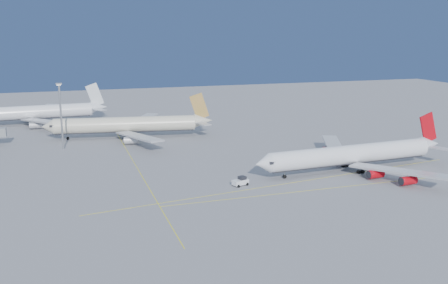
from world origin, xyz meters
TOP-DOWN VIEW (x-y plane):
  - ground at (0.00, 0.00)m, footprint 500.00×500.00m
  - taxiway_lines at (-14.71, 6.34)m, footprint 118.86×140.00m
  - airliner_virgin at (24.48, 0.23)m, footprint 68.08×61.06m
  - airliner_etihad at (-35.85, 71.32)m, footprint 68.76×62.93m
  - airliner_third at (-74.53, 115.94)m, footprint 68.65×63.20m
  - pushback_tug at (-14.85, -3.74)m, footprint 5.06×3.95m
  - light_mast at (-62.07, 58.54)m, footprint 2.11×2.11m

SIDE VIEW (x-z plane):
  - ground at x=0.00m, z-range 0.00..0.00m
  - taxiway_lines at x=-14.71m, z-range 0.00..0.02m
  - pushback_tug at x=-14.85m, z-range -0.09..2.48m
  - airliner_virgin at x=24.48m, z-range -3.33..13.46m
  - airliner_etihad at x=-35.85m, z-range -3.52..14.46m
  - airliner_third at x=-74.53m, z-range -3.63..14.78m
  - light_mast at x=-62.07m, z-range 2.21..26.64m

